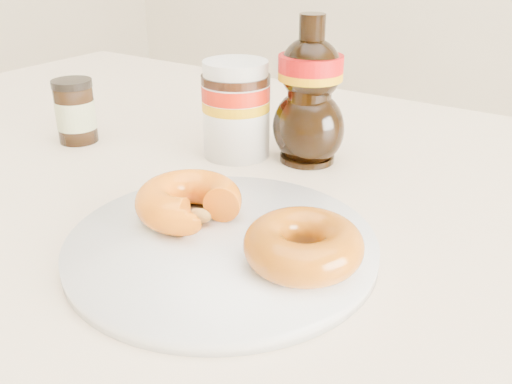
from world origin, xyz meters
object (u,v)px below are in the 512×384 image
Objects in this scene: donut_bitten at (189,201)px; donut_whole at (303,245)px; nutella_jar at (236,105)px; syrup_bottle at (310,91)px; dark_jar at (75,112)px; dining_table at (254,290)px; plate at (222,245)px.

donut_bitten is 1.02× the size of donut_whole.
nutella_jar reaches higher than donut_bitten.
donut_bitten is 0.21m from syrup_bottle.
dark_jar is (-0.26, 0.10, 0.01)m from donut_bitten.
dining_table is 0.16m from donut_whole.
dining_table is 15.54× the size of donut_whole.
syrup_bottle is (-0.12, 0.21, 0.05)m from donut_whole.
syrup_bottle is 2.10× the size of dark_jar.
plate is at bearing -20.11° from dark_jar.
dark_jar is at bearing 171.44° from dining_table.
donut_whole is at bearing -36.20° from dining_table.
donut_whole reaches higher than dining_table.
plate is 0.23m from syrup_bottle.
nutella_jar is 0.20m from dark_jar.
dining_table is at bearing -48.20° from nutella_jar.
plate is at bearing -176.60° from donut_whole.
dark_jar is (-0.31, 0.11, 0.03)m from plate.
dark_jar reaches higher than donut_bitten.
dining_table is 15.24× the size of donut_bitten.
donut_whole is (0.09, -0.06, 0.11)m from dining_table.
nutella_jar is at bearing 21.16° from dark_jar.
dining_table is 0.11m from plate.
nutella_jar is (-0.07, 0.17, 0.03)m from donut_bitten.
plate reaches higher than dining_table.
nutella_jar is (-0.12, 0.19, 0.05)m from plate.
nutella_jar is 0.09m from syrup_bottle.
plate is 0.05m from donut_bitten.
donut_whole is at bearing -26.19° from donut_bitten.
syrup_bottle reaches higher than nutella_jar.
dark_jar is (-0.27, -0.10, -0.04)m from syrup_bottle.
donut_bitten is at bearing 162.89° from plate.
donut_whole is 0.27m from nutella_jar.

